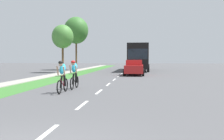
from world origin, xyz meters
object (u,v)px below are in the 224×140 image
at_px(cyclist_trailing, 74,74).
at_px(sedan_red, 134,67).
at_px(street_tree_far, 76,30).
at_px(street_tree_near, 63,37).
at_px(bus_black, 138,56).
at_px(cyclist_lead, 62,76).

distance_m(cyclist_trailing, sedan_red, 12.21).
xyz_separation_m(cyclist_trailing, street_tree_far, (-5.72, 22.87, 4.88)).
distance_m(sedan_red, street_tree_near, 9.98).
distance_m(bus_black, street_tree_near, 10.84).
relative_size(bus_black, street_tree_far, 1.52).
height_order(cyclist_lead, cyclist_trailing, same).
distance_m(sedan_red, street_tree_far, 14.88).
relative_size(cyclist_trailing, street_tree_near, 0.31).
distance_m(cyclist_trailing, bus_black, 21.96).
bearing_deg(street_tree_far, cyclist_trailing, -75.95).
bearing_deg(sedan_red, street_tree_far, 128.28).
relative_size(cyclist_lead, street_tree_near, 0.31).
bearing_deg(bus_black, street_tree_near, -145.97).
height_order(cyclist_lead, sedan_red, cyclist_lead).
relative_size(sedan_red, bus_black, 0.37).
height_order(sedan_red, street_tree_far, street_tree_far).
bearing_deg(cyclist_lead, street_tree_far, 102.77).
xyz_separation_m(cyclist_lead, street_tree_far, (-5.57, 24.59, 4.88)).
bearing_deg(cyclist_trailing, cyclist_lead, -94.93).
bearing_deg(bus_black, cyclist_lead, -98.29).
distance_m(cyclist_lead, bus_black, 23.68).
xyz_separation_m(sedan_red, bus_black, (0.28, 9.85, 1.21)).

